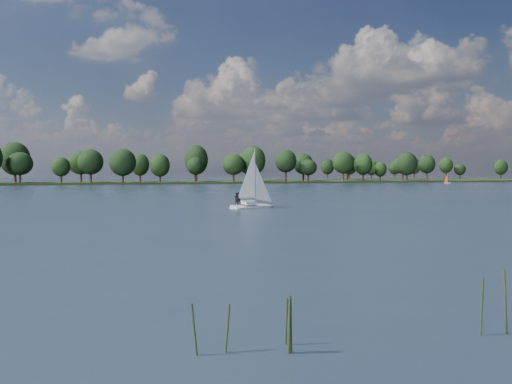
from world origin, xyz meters
TOP-DOWN VIEW (x-y plane):
  - ground at (0.00, 100.00)m, footprint 700.00×700.00m
  - far_shore at (0.00, 212.00)m, footprint 660.00×40.00m
  - far_shore_back at (160.00, 260.00)m, footprint 220.00×30.00m
  - sailboat at (-11.10, 48.07)m, footprint 6.49×3.99m
  - dinghy_orange at (116.00, 176.30)m, footprint 2.64×2.34m
  - treeline at (-10.54, 208.63)m, footprint 562.82×73.70m

SIDE VIEW (x-z plane):
  - ground at x=0.00m, z-range 0.00..0.00m
  - far_shore at x=0.00m, z-range -0.75..0.75m
  - far_shore_back at x=160.00m, z-range -0.70..0.70m
  - dinghy_orange at x=116.00m, z-range -1.07..3.00m
  - sailboat at x=-11.10m, z-range -1.82..6.45m
  - treeline at x=-10.54m, z-range -1.06..17.21m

